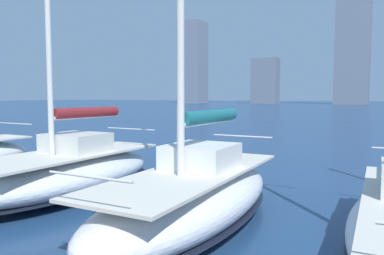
# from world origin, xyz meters

# --- Properties ---
(city_skyline) EXTENTS (170.36, 18.59, 49.17)m
(city_skyline) POSITION_xyz_m (9.07, -161.34, 17.99)
(city_skyline) COLOR slate
(city_skyline) RESTS_ON ground
(sailboat_teal) EXTENTS (2.56, 7.05, 10.76)m
(sailboat_teal) POSITION_xyz_m (-0.25, -5.95, 0.74)
(sailboat_teal) COLOR white
(sailboat_teal) RESTS_ON ground
(sailboat_maroon) EXTENTS (2.89, 6.87, 10.87)m
(sailboat_maroon) POSITION_xyz_m (4.41, -6.63, 0.71)
(sailboat_maroon) COLOR silver
(sailboat_maroon) RESTS_ON ground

